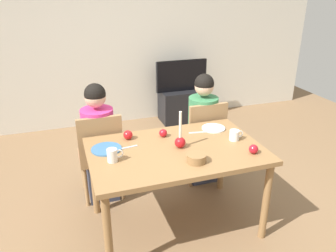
# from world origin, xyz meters

# --- Properties ---
(ground_plane) EXTENTS (7.68, 7.68, 0.00)m
(ground_plane) POSITION_xyz_m (0.00, 0.00, 0.00)
(ground_plane) COLOR brown
(back_wall) EXTENTS (6.40, 0.10, 2.60)m
(back_wall) POSITION_xyz_m (0.00, 2.60, 1.30)
(back_wall) COLOR beige
(back_wall) RESTS_ON ground
(dining_table) EXTENTS (1.40, 0.90, 0.75)m
(dining_table) POSITION_xyz_m (0.00, 0.00, 0.67)
(dining_table) COLOR olive
(dining_table) RESTS_ON ground
(chair_left) EXTENTS (0.40, 0.40, 0.90)m
(chair_left) POSITION_xyz_m (-0.54, 0.61, 0.51)
(chair_left) COLOR #99754C
(chair_left) RESTS_ON ground
(chair_right) EXTENTS (0.40, 0.40, 0.90)m
(chair_right) POSITION_xyz_m (0.52, 0.61, 0.51)
(chair_right) COLOR #99754C
(chair_right) RESTS_ON ground
(person_left_child) EXTENTS (0.30, 0.30, 1.17)m
(person_left_child) POSITION_xyz_m (-0.54, 0.64, 0.57)
(person_left_child) COLOR #33384C
(person_left_child) RESTS_ON ground
(person_right_child) EXTENTS (0.30, 0.30, 1.17)m
(person_right_child) POSITION_xyz_m (0.52, 0.64, 0.57)
(person_right_child) COLOR #33384C
(person_right_child) RESTS_ON ground
(tv_stand) EXTENTS (0.64, 0.40, 0.48)m
(tv_stand) POSITION_xyz_m (0.92, 2.30, 0.24)
(tv_stand) COLOR black
(tv_stand) RESTS_ON ground
(tv) EXTENTS (0.79, 0.05, 0.46)m
(tv) POSITION_xyz_m (0.92, 2.30, 0.71)
(tv) COLOR black
(tv) RESTS_ON tv_stand
(candle_centerpiece) EXTENTS (0.09, 0.09, 0.31)m
(candle_centerpiece) POSITION_xyz_m (0.04, 0.01, 0.82)
(candle_centerpiece) COLOR red
(candle_centerpiece) RESTS_ON dining_table
(plate_left) EXTENTS (0.24, 0.24, 0.01)m
(plate_left) POSITION_xyz_m (-0.54, 0.17, 0.76)
(plate_left) COLOR teal
(plate_left) RESTS_ON dining_table
(plate_right) EXTENTS (0.21, 0.21, 0.01)m
(plate_right) POSITION_xyz_m (0.47, 0.27, 0.76)
(plate_right) COLOR silver
(plate_right) RESTS_ON dining_table
(mug_left) EXTENTS (0.12, 0.08, 0.10)m
(mug_left) POSITION_xyz_m (-0.52, -0.04, 0.80)
(mug_left) COLOR silver
(mug_left) RESTS_ON dining_table
(mug_right) EXTENTS (0.13, 0.08, 0.09)m
(mug_right) POSITION_xyz_m (0.53, 0.00, 0.79)
(mug_right) COLOR white
(mug_right) RESTS_ON dining_table
(fork_left) EXTENTS (0.18, 0.04, 0.01)m
(fork_left) POSITION_xyz_m (-0.37, 0.14, 0.75)
(fork_left) COLOR silver
(fork_left) RESTS_ON dining_table
(fork_right) EXTENTS (0.18, 0.04, 0.01)m
(fork_right) POSITION_xyz_m (0.30, 0.23, 0.75)
(fork_right) COLOR silver
(fork_right) RESTS_ON dining_table
(bowl_walnuts) EXTENTS (0.15, 0.15, 0.06)m
(bowl_walnuts) POSITION_xyz_m (0.07, -0.25, 0.78)
(bowl_walnuts) COLOR olive
(bowl_walnuts) RESTS_ON dining_table
(apple_near_candle) EXTENTS (0.07, 0.07, 0.07)m
(apple_near_candle) POSITION_xyz_m (-0.03, 0.26, 0.79)
(apple_near_candle) COLOR red
(apple_near_candle) RESTS_ON dining_table
(apple_by_left_plate) EXTENTS (0.08, 0.08, 0.08)m
(apple_by_left_plate) POSITION_xyz_m (-0.33, 0.30, 0.79)
(apple_by_left_plate) COLOR red
(apple_by_left_plate) RESTS_ON dining_table
(apple_by_right_mug) EXTENTS (0.07, 0.07, 0.07)m
(apple_by_right_mug) POSITION_xyz_m (0.55, -0.26, 0.79)
(apple_by_right_mug) COLOR red
(apple_by_right_mug) RESTS_ON dining_table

